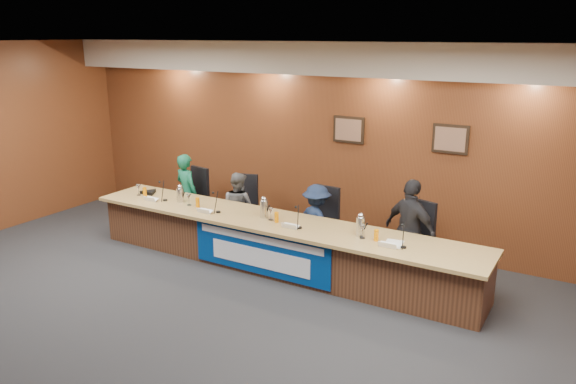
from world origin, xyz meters
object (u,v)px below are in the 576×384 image
at_px(panelist_a, 187,193).
at_px(office_chair_a, 191,203).
at_px(office_chair_d, 412,244).
at_px(carafe_left, 180,195).
at_px(panelist_c, 316,222).
at_px(carafe_right, 360,227).
at_px(speakerphone, 149,192).
at_px(office_chair_b, 242,212).
at_px(banner, 260,252).
at_px(carafe_mid, 264,209).
at_px(dais_body, 276,245).
at_px(panelist_d, 410,230).
at_px(panelist_b, 238,208).
at_px(office_chair_c, 319,227).

relative_size(panelist_a, office_chair_a, 2.83).
height_order(office_chair_d, carafe_left, carafe_left).
xyz_separation_m(panelist_c, carafe_right, (0.98, -0.63, 0.30)).
bearing_deg(panelist_a, speakerphone, 73.28).
bearing_deg(office_chair_b, banner, -62.17).
bearing_deg(carafe_mid, carafe_right, -0.26).
relative_size(office_chair_a, office_chair_b, 1.00).
height_order(carafe_right, speakerphone, carafe_right).
bearing_deg(office_chair_a, panelist_a, -79.74).
distance_m(dais_body, speakerphone, 2.53).
distance_m(panelist_d, office_chair_a, 3.97).
relative_size(office_chair_d, carafe_mid, 1.89).
xyz_separation_m(carafe_left, carafe_mid, (1.57, 0.01, 0.02)).
distance_m(dais_body, panelist_d, 1.93).
height_order(panelist_b, speakerphone, panelist_b).
bearing_deg(panelist_b, office_chair_b, -84.32).
xyz_separation_m(panelist_a, panelist_d, (3.96, 0.00, 0.04)).
relative_size(panelist_c, carafe_left, 5.28).
bearing_deg(carafe_right, panelist_b, 165.36).
height_order(office_chair_a, office_chair_b, same).
relative_size(panelist_a, panelist_c, 1.17).
xyz_separation_m(panelist_b, office_chair_b, (0.00, 0.10, -0.11)).
xyz_separation_m(panelist_c, speakerphone, (-2.85, -0.54, 0.19)).
bearing_deg(office_chair_c, office_chair_d, 4.84).
xyz_separation_m(panelist_b, panelist_c, (1.43, 0.00, -0.00)).
bearing_deg(office_chair_d, office_chair_a, -162.96).
distance_m(banner, office_chair_b, 1.56).
bearing_deg(office_chair_d, panelist_d, -72.96).
xyz_separation_m(panelist_c, office_chair_d, (1.45, 0.10, -0.10)).
xyz_separation_m(panelist_b, office_chair_c, (1.43, 0.10, -0.11)).
relative_size(banner, panelist_a, 1.62).
distance_m(dais_body, panelist_b, 1.26).
relative_size(banner, panelist_b, 1.88).
xyz_separation_m(banner, speakerphone, (-2.50, 0.47, 0.40)).
distance_m(office_chair_b, carafe_mid, 1.22).
height_order(panelist_a, carafe_left, panelist_a).
bearing_deg(office_chair_d, panelist_b, -160.97).
bearing_deg(office_chair_a, panelist_d, 8.81).
xyz_separation_m(panelist_b, panelist_d, (2.88, 0.00, 0.13)).
distance_m(office_chair_a, carafe_right, 3.58).
bearing_deg(speakerphone, panelist_d, 7.22).
bearing_deg(office_chair_b, dais_body, -49.22).
relative_size(office_chair_b, speakerphone, 1.50).
bearing_deg(office_chair_a, office_chair_b, 10.26).
xyz_separation_m(panelist_b, carafe_right, (2.41, -0.63, 0.29)).
bearing_deg(office_chair_c, carafe_left, -155.89).
distance_m(banner, panelist_c, 1.09).
relative_size(panelist_a, panelist_b, 1.16).
xyz_separation_m(panelist_a, office_chair_b, (1.07, 0.10, -0.20)).
xyz_separation_m(carafe_right, speakerphone, (-3.82, 0.09, -0.10)).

